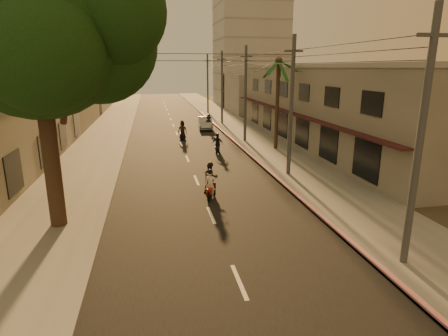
% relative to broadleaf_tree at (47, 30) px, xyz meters
% --- Properties ---
extents(ground, '(160.00, 160.00, 0.00)m').
position_rel_broadleaf_tree_xyz_m(ground, '(6.61, -2.14, -8.48)').
color(ground, '#383023').
rests_on(ground, ground).
extents(road, '(10.00, 140.00, 0.02)m').
position_rel_broadleaf_tree_xyz_m(road, '(6.61, 17.86, -8.47)').
color(road, black).
rests_on(road, ground).
extents(sidewalk_right, '(5.00, 140.00, 0.12)m').
position_rel_broadleaf_tree_xyz_m(sidewalk_right, '(14.11, 17.86, -8.42)').
color(sidewalk_right, slate).
rests_on(sidewalk_right, ground).
extents(sidewalk_left, '(5.00, 140.00, 0.12)m').
position_rel_broadleaf_tree_xyz_m(sidewalk_left, '(-0.89, 17.86, -8.42)').
color(sidewalk_left, slate).
rests_on(sidewalk_left, ground).
extents(curb_stripe, '(0.20, 60.00, 0.20)m').
position_rel_broadleaf_tree_xyz_m(curb_stripe, '(11.71, 12.86, -8.38)').
color(curb_stripe, red).
rests_on(curb_stripe, ground).
extents(shophouse_row, '(8.80, 34.20, 7.30)m').
position_rel_broadleaf_tree_xyz_m(shophouse_row, '(20.57, 15.86, -4.83)').
color(shophouse_row, gray).
rests_on(shophouse_row, ground).
extents(distant_tower, '(12.10, 12.10, 28.00)m').
position_rel_broadleaf_tree_xyz_m(distant_tower, '(22.61, 53.86, 5.52)').
color(distant_tower, '#B7B5B2').
rests_on(distant_tower, ground).
extents(broadleaf_tree, '(9.60, 8.70, 12.10)m').
position_rel_broadleaf_tree_xyz_m(broadleaf_tree, '(0.00, 0.00, 0.00)').
color(broadleaf_tree, black).
rests_on(broadleaf_tree, ground).
extents(palm_tree, '(5.00, 5.00, 8.20)m').
position_rel_broadleaf_tree_xyz_m(palm_tree, '(14.61, 13.86, -1.33)').
color(palm_tree, black).
rests_on(palm_tree, ground).
extents(utility_poles, '(1.20, 48.26, 9.00)m').
position_rel_broadleaf_tree_xyz_m(utility_poles, '(12.81, 17.86, -1.94)').
color(utility_poles, '#38383A').
rests_on(utility_poles, ground).
extents(filler_right, '(8.00, 14.00, 6.00)m').
position_rel_broadleaf_tree_xyz_m(filler_right, '(20.61, 42.86, -5.48)').
color(filler_right, '#A59E95').
rests_on(filler_right, ground).
extents(filler_left_near, '(8.00, 14.00, 4.40)m').
position_rel_broadleaf_tree_xyz_m(filler_left_near, '(-7.39, 31.86, -6.28)').
color(filler_left_near, '#A59E95').
rests_on(filler_left_near, ground).
extents(filler_left_far, '(8.00, 14.00, 7.00)m').
position_rel_broadleaf_tree_xyz_m(filler_left_far, '(-7.39, 49.86, -4.98)').
color(filler_left_far, '#A59E95').
rests_on(filler_left_far, ground).
extents(scooter_red, '(0.89, 1.65, 1.68)m').
position_rel_broadleaf_tree_xyz_m(scooter_red, '(6.97, 2.33, -7.73)').
color(scooter_red, black).
rests_on(scooter_red, ground).
extents(scooter_mid_a, '(0.99, 1.87, 1.84)m').
position_rel_broadleaf_tree_xyz_m(scooter_mid_a, '(7.13, 3.29, -7.64)').
color(scooter_mid_a, black).
rests_on(scooter_mid_a, ground).
extents(scooter_mid_b, '(1.18, 1.73, 1.75)m').
position_rel_broadleaf_tree_xyz_m(scooter_mid_b, '(9.29, 13.27, -7.68)').
color(scooter_mid_b, black).
rests_on(scooter_mid_b, ground).
extents(scooter_far_a, '(1.09, 1.96, 1.94)m').
position_rel_broadleaf_tree_xyz_m(scooter_far_a, '(6.95, 20.15, -7.60)').
color(scooter_far_a, black).
rests_on(scooter_far_a, ground).
extents(scooter_far_b, '(1.40, 1.89, 1.88)m').
position_rel_broadleaf_tree_xyz_m(scooter_far_b, '(10.36, 25.08, -7.62)').
color(scooter_far_b, black).
rests_on(scooter_far_b, ground).
extents(parked_car, '(2.29, 4.61, 1.43)m').
position_rel_broadleaf_tree_xyz_m(parked_car, '(10.13, 26.28, -7.76)').
color(parked_car, '#A8AAB0').
rests_on(parked_car, ground).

